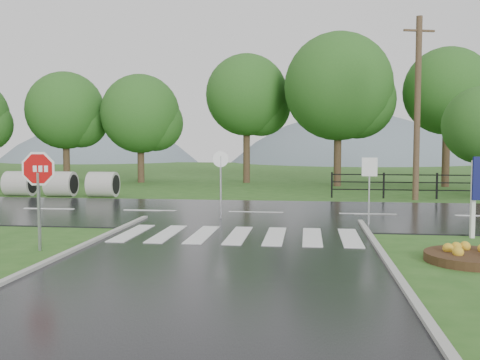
# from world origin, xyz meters

# --- Properties ---
(ground) EXTENTS (120.00, 120.00, 0.00)m
(ground) POSITION_xyz_m (0.00, 0.00, 0.00)
(ground) COLOR #2B581D
(ground) RESTS_ON ground
(main_road) EXTENTS (90.00, 8.00, 0.04)m
(main_road) POSITION_xyz_m (0.00, 10.00, 0.00)
(main_road) COLOR black
(main_road) RESTS_ON ground
(crosswalk) EXTENTS (6.50, 2.80, 0.02)m
(crosswalk) POSITION_xyz_m (0.00, 5.00, 0.06)
(crosswalk) COLOR silver
(crosswalk) RESTS_ON ground
(fence_west) EXTENTS (9.58, 0.08, 1.20)m
(fence_west) POSITION_xyz_m (7.75, 16.00, 0.72)
(fence_west) COLOR black
(fence_west) RESTS_ON ground
(hills) EXTENTS (102.00, 48.00, 48.00)m
(hills) POSITION_xyz_m (3.49, 65.00, -15.54)
(hills) COLOR slate
(hills) RESTS_ON ground
(treeline) EXTENTS (83.20, 5.20, 10.00)m
(treeline) POSITION_xyz_m (1.00, 24.00, 0.00)
(treeline) COLOR #205219
(treeline) RESTS_ON ground
(culvert_pipes) EXTENTS (11.80, 1.20, 1.20)m
(culvert_pipes) POSITION_xyz_m (-13.06, 15.00, 0.60)
(culvert_pipes) COLOR #9E9B93
(culvert_pipes) RESTS_ON ground
(stop_sign) EXTENTS (1.12, 0.08, 2.53)m
(stop_sign) POSITION_xyz_m (-4.49, 2.63, 1.77)
(stop_sign) COLOR #939399
(stop_sign) RESTS_ON ground
(flower_bed) EXTENTS (1.94, 1.94, 0.39)m
(flower_bed) POSITION_xyz_m (5.38, 2.62, 0.14)
(flower_bed) COLOR #332111
(flower_bed) RESTS_ON ground
(reg_sign_small) EXTENTS (0.47, 0.08, 2.12)m
(reg_sign_small) POSITION_xyz_m (3.76, 7.54, 1.51)
(reg_sign_small) COLOR #939399
(reg_sign_small) RESTS_ON ground
(reg_sign_round) EXTENTS (0.51, 0.19, 2.30)m
(reg_sign_round) POSITION_xyz_m (-1.02, 8.25, 1.45)
(reg_sign_round) COLOR #939399
(reg_sign_round) RESTS_ON ground
(utility_pole_east) EXTENTS (1.42, 0.49, 8.16)m
(utility_pole_east) POSITION_xyz_m (6.71, 15.50, 4.15)
(utility_pole_east) COLOR #473523
(utility_pole_east) RESTS_ON ground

